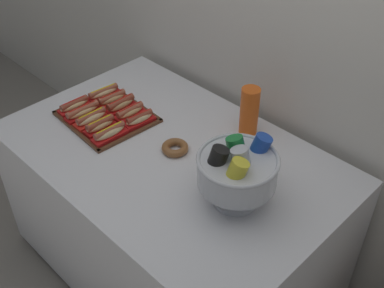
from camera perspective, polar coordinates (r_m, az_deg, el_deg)
name	(u,v)px	position (r m, az deg, el deg)	size (l,w,h in m)	color
ground_plane	(174,266)	(2.67, -2.14, -14.21)	(10.00, 10.00, 0.00)	gray
back_wall	(263,3)	(2.21, 8.41, 16.17)	(6.00, 0.10, 2.60)	silver
buffet_table	(172,212)	(2.36, -2.38, -8.05)	(1.50, 0.96, 0.79)	silver
serving_tray	(107,117)	(2.33, -10.00, 3.16)	(0.43, 0.38, 0.01)	#56331E
hot_dog_0	(75,105)	(2.40, -13.69, 4.46)	(0.07, 0.17, 0.06)	red
hot_dog_1	(83,112)	(2.34, -12.77, 3.75)	(0.07, 0.18, 0.06)	#B21414
hot_dog_2	(91,118)	(2.28, -11.80, 2.98)	(0.07, 0.17, 0.06)	red
hot_dog_3	(100,125)	(2.23, -10.78, 2.17)	(0.07, 0.16, 0.06)	#B21414
hot_dog_4	(110,133)	(2.18, -9.71, 1.29)	(0.07, 0.17, 0.06)	red
hot_dog_5	(103,93)	(2.46, -10.41, 5.94)	(0.07, 0.18, 0.06)	#B21414
hot_dog_6	(112,99)	(2.41, -9.43, 5.27)	(0.07, 0.16, 0.06)	red
hot_dog_7	(121,105)	(2.35, -8.42, 4.61)	(0.06, 0.16, 0.06)	#B21414
hot_dog_8	(130,112)	(2.30, -7.34, 3.75)	(0.07, 0.16, 0.06)	red
hot_dog_9	(139,119)	(2.25, -6.22, 2.96)	(0.07, 0.16, 0.06)	red
punch_bowl	(237,169)	(1.78, 5.37, -3.00)	(0.31, 0.31, 0.27)	silver
cup_stack	(249,111)	(2.16, 6.79, 3.88)	(0.08, 0.08, 0.23)	#EA5B19
donut	(175,148)	(2.09, -2.01, -0.44)	(0.12, 0.12, 0.03)	brown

